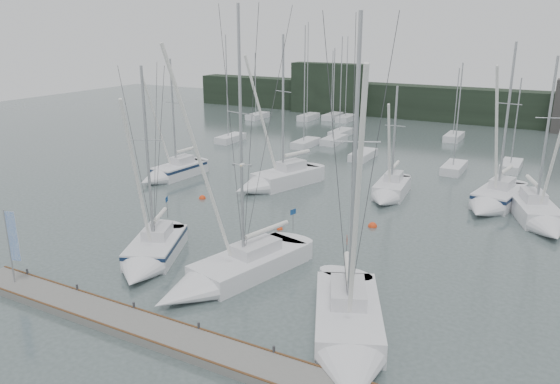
{
  "coord_description": "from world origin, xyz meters",
  "views": [
    {
      "loc": [
        16.05,
        -21.79,
        13.89
      ],
      "look_at": [
        1.33,
        5.0,
        4.49
      ],
      "focal_mm": 35.0,
      "sensor_mm": 36.0,
      "label": 1
    }
  ],
  "objects_px": {
    "sailboat_near_right": "(349,340)",
    "buoy_c": "(202,198)",
    "sailboat_mid_a": "(169,173)",
    "buoy_a": "(280,229)",
    "sailboat_mid_d": "(493,201)",
    "sailboat_mid_b": "(273,181)",
    "dock_banner": "(12,240)",
    "sailboat_near_left": "(149,257)",
    "buoy_b": "(372,227)",
    "sailboat_near_center": "(221,276)",
    "sailboat_mid_e": "(540,218)",
    "sailboat_mid_c": "(389,192)"
  },
  "relations": [
    {
      "from": "sailboat_mid_a",
      "to": "buoy_a",
      "type": "bearing_deg",
      "value": -18.23
    },
    {
      "from": "sailboat_near_left",
      "to": "buoy_b",
      "type": "distance_m",
      "value": 15.94
    },
    {
      "from": "sailboat_near_left",
      "to": "buoy_b",
      "type": "xyz_separation_m",
      "value": [
        9.57,
        12.74,
        -0.55
      ]
    },
    {
      "from": "sailboat_mid_d",
      "to": "buoy_a",
      "type": "height_order",
      "value": "sailboat_mid_d"
    },
    {
      "from": "sailboat_mid_a",
      "to": "buoy_c",
      "type": "distance_m",
      "value": 7.14
    },
    {
      "from": "sailboat_near_center",
      "to": "sailboat_mid_e",
      "type": "distance_m",
      "value": 23.97
    },
    {
      "from": "sailboat_near_right",
      "to": "buoy_c",
      "type": "distance_m",
      "value": 24.2
    },
    {
      "from": "sailboat_near_center",
      "to": "buoy_c",
      "type": "bearing_deg",
      "value": 144.53
    },
    {
      "from": "sailboat_near_left",
      "to": "buoy_c",
      "type": "height_order",
      "value": "sailboat_near_left"
    },
    {
      "from": "buoy_b",
      "to": "buoy_c",
      "type": "bearing_deg",
      "value": -177.99
    },
    {
      "from": "sailboat_near_left",
      "to": "sailboat_mid_d",
      "type": "bearing_deg",
      "value": 27.8
    },
    {
      "from": "sailboat_near_right",
      "to": "sailboat_mid_d",
      "type": "distance_m",
      "value": 23.99
    },
    {
      "from": "sailboat_near_left",
      "to": "sailboat_mid_e",
      "type": "distance_m",
      "value": 27.47
    },
    {
      "from": "sailboat_near_center",
      "to": "sailboat_mid_d",
      "type": "relative_size",
      "value": 1.18
    },
    {
      "from": "buoy_b",
      "to": "dock_banner",
      "type": "bearing_deg",
      "value": -126.55
    },
    {
      "from": "buoy_b",
      "to": "buoy_c",
      "type": "relative_size",
      "value": 1.15
    },
    {
      "from": "buoy_b",
      "to": "buoy_a",
      "type": "bearing_deg",
      "value": -146.62
    },
    {
      "from": "buoy_c",
      "to": "dock_banner",
      "type": "xyz_separation_m",
      "value": [
        0.95,
        -18.04,
        2.88
      ]
    },
    {
      "from": "sailboat_near_right",
      "to": "dock_banner",
      "type": "bearing_deg",
      "value": 165.91
    },
    {
      "from": "sailboat_mid_a",
      "to": "buoy_a",
      "type": "height_order",
      "value": "sailboat_mid_a"
    },
    {
      "from": "sailboat_mid_a",
      "to": "sailboat_mid_d",
      "type": "xyz_separation_m",
      "value": [
        27.88,
        5.61,
        0.06
      ]
    },
    {
      "from": "sailboat_near_left",
      "to": "sailboat_mid_c",
      "type": "bearing_deg",
      "value": 42.18
    },
    {
      "from": "sailboat_mid_b",
      "to": "buoy_b",
      "type": "bearing_deg",
      "value": -5.01
    },
    {
      "from": "sailboat_near_center",
      "to": "sailboat_mid_c",
      "type": "height_order",
      "value": "sailboat_near_center"
    },
    {
      "from": "sailboat_near_center",
      "to": "dock_banner",
      "type": "distance_m",
      "value": 11.31
    },
    {
      "from": "sailboat_mid_b",
      "to": "buoy_a",
      "type": "distance_m",
      "value": 10.22
    },
    {
      "from": "sailboat_near_center",
      "to": "sailboat_mid_d",
      "type": "height_order",
      "value": "sailboat_near_center"
    },
    {
      "from": "sailboat_mid_a",
      "to": "dock_banner",
      "type": "relative_size",
      "value": 2.8
    },
    {
      "from": "sailboat_near_right",
      "to": "sailboat_mid_c",
      "type": "distance_m",
      "value": 22.92
    },
    {
      "from": "sailboat_near_center",
      "to": "sailboat_mid_b",
      "type": "relative_size",
      "value": 1.14
    },
    {
      "from": "buoy_a",
      "to": "buoy_c",
      "type": "distance_m",
      "value": 9.65
    },
    {
      "from": "sailboat_mid_a",
      "to": "dock_banner",
      "type": "height_order",
      "value": "sailboat_mid_a"
    },
    {
      "from": "sailboat_mid_a",
      "to": "sailboat_mid_b",
      "type": "relative_size",
      "value": 0.84
    },
    {
      "from": "sailboat_near_center",
      "to": "sailboat_mid_b",
      "type": "distance_m",
      "value": 19.0
    },
    {
      "from": "sailboat_mid_c",
      "to": "sailboat_mid_a",
      "type": "bearing_deg",
      "value": -174.33
    },
    {
      "from": "sailboat_near_left",
      "to": "sailboat_mid_d",
      "type": "distance_m",
      "value": 26.85
    },
    {
      "from": "sailboat_mid_d",
      "to": "dock_banner",
      "type": "xyz_separation_m",
      "value": [
        -20.66,
        -27.02,
        2.24
      ]
    },
    {
      "from": "buoy_a",
      "to": "sailboat_near_center",
      "type": "bearing_deg",
      "value": -81.99
    },
    {
      "from": "sailboat_near_left",
      "to": "sailboat_mid_d",
      "type": "xyz_separation_m",
      "value": [
        16.47,
        21.2,
        0.09
      ]
    },
    {
      "from": "buoy_c",
      "to": "sailboat_mid_d",
      "type": "bearing_deg",
      "value": 22.55
    },
    {
      "from": "sailboat_mid_d",
      "to": "sailboat_near_right",
      "type": "bearing_deg",
      "value": -86.37
    },
    {
      "from": "sailboat_mid_d",
      "to": "sailboat_mid_e",
      "type": "relative_size",
      "value": 1.07
    },
    {
      "from": "sailboat_near_left",
      "to": "sailboat_mid_b",
      "type": "relative_size",
      "value": 0.9
    },
    {
      "from": "sailboat_mid_d",
      "to": "buoy_c",
      "type": "bearing_deg",
      "value": -147.76
    },
    {
      "from": "sailboat_near_left",
      "to": "sailboat_mid_a",
      "type": "relative_size",
      "value": 1.07
    },
    {
      "from": "sailboat_mid_a",
      "to": "sailboat_mid_d",
      "type": "distance_m",
      "value": 28.44
    },
    {
      "from": "buoy_c",
      "to": "sailboat_near_right",
      "type": "bearing_deg",
      "value": -37.96
    },
    {
      "from": "sailboat_near_center",
      "to": "sailboat_near_right",
      "type": "relative_size",
      "value": 1.03
    },
    {
      "from": "sailboat_mid_e",
      "to": "buoy_b",
      "type": "height_order",
      "value": "sailboat_mid_e"
    },
    {
      "from": "buoy_a",
      "to": "dock_banner",
      "type": "height_order",
      "value": "dock_banner"
    }
  ]
}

